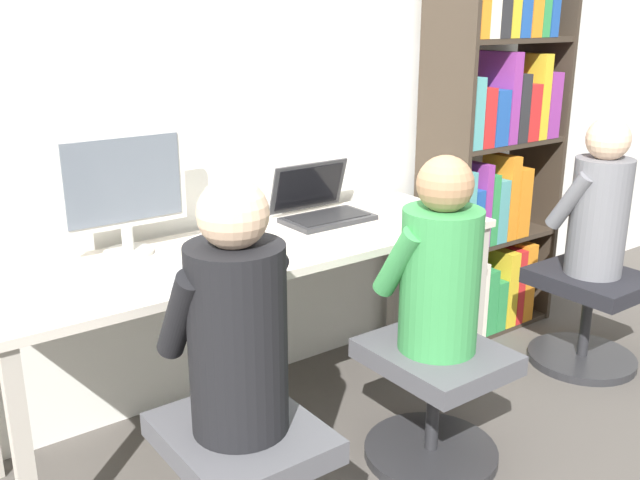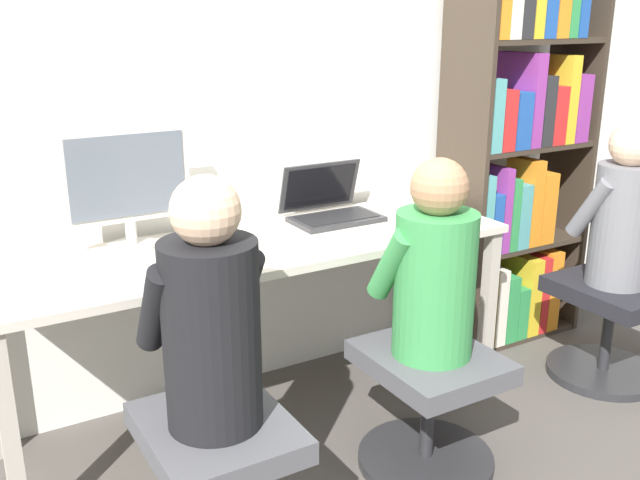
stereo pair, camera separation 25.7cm
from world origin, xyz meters
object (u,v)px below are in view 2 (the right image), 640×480
(office_chair_left, at_px, (219,477))
(person_near_shelf, at_px, (623,212))
(desktop_monitor, at_px, (127,185))
(laptop, at_px, (331,208))
(person_at_monitor, at_px, (210,317))
(person_at_laptop, at_px, (434,270))
(keyboard, at_px, (160,275))
(office_chair_right, at_px, (428,401))
(office_chair_side, at_px, (609,323))
(bookshelf, at_px, (517,156))

(office_chair_left, distance_m, person_near_shelf, 1.96)
(desktop_monitor, relative_size, laptop, 1.26)
(desktop_monitor, height_order, person_at_monitor, desktop_monitor)
(person_at_monitor, xyz_separation_m, person_at_laptop, (0.80, 0.03, -0.02))
(keyboard, distance_m, person_near_shelf, 1.91)
(desktop_monitor, xyz_separation_m, person_at_laptop, (0.79, -0.74, -0.23))
(desktop_monitor, bearing_deg, keyboard, -92.20)
(desktop_monitor, distance_m, office_chair_right, 1.30)
(desktop_monitor, height_order, office_chair_right, desktop_monitor)
(person_near_shelf, bearing_deg, desktop_monitor, 161.61)
(person_at_laptop, bearing_deg, person_at_monitor, -177.93)
(keyboard, xyz_separation_m, office_chair_right, (0.80, -0.39, -0.50))
(laptop, xyz_separation_m, person_at_laptop, (-0.03, -0.70, -0.04))
(desktop_monitor, bearing_deg, person_at_laptop, -43.29)
(person_at_laptop, bearing_deg, office_chair_right, -90.00)
(keyboard, height_order, office_chair_left, keyboard)
(laptop, relative_size, office_chair_side, 0.74)
(laptop, distance_m, bookshelf, 0.98)
(laptop, distance_m, office_chair_side, 1.33)
(laptop, bearing_deg, desktop_monitor, 177.10)
(desktop_monitor, bearing_deg, laptop, -2.90)
(desktop_monitor, relative_size, person_at_monitor, 0.63)
(desktop_monitor, height_order, person_near_shelf, desktop_monitor)
(desktop_monitor, xyz_separation_m, laptop, (0.81, -0.04, -0.18))
(keyboard, height_order, bookshelf, bookshelf)
(keyboard, distance_m, office_chair_left, 0.65)
(office_chair_left, relative_size, person_near_shelf, 0.70)
(bookshelf, xyz_separation_m, person_near_shelf, (0.09, -0.53, -0.16))
(laptop, xyz_separation_m, office_chair_right, (-0.03, -0.70, -0.53))
(office_chair_right, height_order, office_chair_side, same)
(laptop, bearing_deg, person_at_monitor, -138.57)
(laptop, relative_size, office_chair_left, 0.74)
(office_chair_left, distance_m, office_chair_right, 0.80)
(office_chair_left, xyz_separation_m, office_chair_right, (0.80, 0.03, 0.00))
(laptop, bearing_deg, office_chair_side, -28.90)
(laptop, xyz_separation_m, person_near_shelf, (1.07, -0.58, -0.03))
(person_at_monitor, bearing_deg, bookshelf, 20.45)
(desktop_monitor, distance_m, person_near_shelf, 1.99)
(desktop_monitor, distance_m, laptop, 0.83)
(person_at_laptop, xyz_separation_m, office_chair_side, (1.09, 0.11, -0.49))
(laptop, xyz_separation_m, person_at_monitor, (-0.82, -0.73, -0.02))
(office_chair_right, relative_size, person_at_monitor, 0.68)
(desktop_monitor, xyz_separation_m, office_chair_left, (-0.01, -0.77, -0.72))
(desktop_monitor, relative_size, office_chair_right, 0.94)
(person_at_laptop, relative_size, office_chair_side, 1.39)
(person_at_laptop, bearing_deg, desktop_monitor, 136.71)
(office_chair_side, bearing_deg, person_near_shelf, 90.00)
(office_chair_right, relative_size, bookshelf, 0.25)
(desktop_monitor, xyz_separation_m, keyboard, (-0.01, -0.35, -0.22))
(keyboard, relative_size, person_near_shelf, 0.60)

